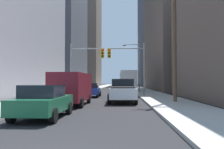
# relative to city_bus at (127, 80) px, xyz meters

# --- Properties ---
(sidewalk_left) EXTENTS (3.79, 160.00, 0.15)m
(sidewalk_left) POSITION_rel_city_bus_xyz_m (-7.92, 13.75, -1.85)
(sidewalk_left) COLOR #9E9E99
(sidewalk_left) RESTS_ON ground
(sidewalk_right) EXTENTS (3.79, 160.00, 0.15)m
(sidewalk_right) POSITION_rel_city_bus_xyz_m (2.89, 13.75, -1.85)
(sidewalk_right) COLOR #9E9E99
(sidewalk_right) RESTS_ON ground
(city_bus) EXTENTS (2.77, 11.55, 3.40)m
(city_bus) POSITION_rel_city_bus_xyz_m (0.00, 0.00, 0.00)
(city_bus) COLOR silver
(city_bus) RESTS_ON ground
(pickup_truck_white) EXTENTS (2.20, 5.44, 1.90)m
(pickup_truck_white) POSITION_rel_city_bus_xyz_m (-0.79, -21.14, -1.00)
(pickup_truck_white) COLOR white
(pickup_truck_white) RESTS_ON ground
(cargo_van_maroon) EXTENTS (2.16, 5.25, 2.26)m
(cargo_van_maroon) POSITION_rel_city_bus_xyz_m (-4.38, -23.80, -0.64)
(cargo_van_maroon) COLOR maroon
(cargo_van_maroon) RESTS_ON ground
(sedan_green) EXTENTS (1.95, 4.21, 1.52)m
(sedan_green) POSITION_rel_city_bus_xyz_m (-4.40, -29.65, -1.16)
(sedan_green) COLOR #195938
(sedan_green) RESTS_ON ground
(sedan_blue) EXTENTS (1.95, 4.25, 1.52)m
(sedan_blue) POSITION_rel_city_bus_xyz_m (-4.27, -14.74, -1.16)
(sedan_blue) COLOR navy
(sedan_blue) RESTS_ON ground
(sedan_beige) EXTENTS (1.95, 4.24, 1.52)m
(sedan_beige) POSITION_rel_city_bus_xyz_m (-0.77, -14.05, -1.16)
(sedan_beige) COLOR #C6B793
(sedan_beige) RESTS_ON ground
(traffic_signal_near_left) EXTENTS (3.85, 0.44, 6.00)m
(traffic_signal_near_left) POSITION_rel_city_bus_xyz_m (-4.99, -14.11, 2.12)
(traffic_signal_near_left) COLOR gray
(traffic_signal_near_left) RESTS_ON ground
(traffic_signal_near_right) EXTENTS (4.18, 0.44, 6.00)m
(traffic_signal_near_right) POSITION_rel_city_bus_xyz_m (-0.20, -14.11, 2.13)
(traffic_signal_near_right) COLOR gray
(traffic_signal_near_right) RESTS_ON ground
(utility_pole_right) EXTENTS (2.20, 0.28, 10.17)m
(utility_pole_right) POSITION_rel_city_bus_xyz_m (3.27, -21.88, 3.43)
(utility_pole_right) COLOR brown
(utility_pole_right) RESTS_ON ground
(street_lamp_right) EXTENTS (2.61, 0.32, 7.50)m
(street_lamp_right) POSITION_rel_city_bus_xyz_m (1.27, -4.88, 2.63)
(street_lamp_right) COLOR gray
(street_lamp_right) RESTS_ON ground
(building_left_mid_office) EXTENTS (16.64, 19.75, 31.83)m
(building_left_mid_office) POSITION_rel_city_bus_xyz_m (-18.66, 12.23, 13.98)
(building_left_mid_office) COLOR #4C515B
(building_left_mid_office) RESTS_ON ground
(building_left_far_tower) EXTENTS (25.54, 21.24, 64.04)m
(building_left_far_tower) POSITION_rel_city_bus_xyz_m (-23.15, 53.92, 30.09)
(building_left_far_tower) COLOR #66564C
(building_left_far_tower) RESTS_ON ground
(building_right_mid_block) EXTENTS (18.90, 29.81, 24.44)m
(building_right_mid_block) POSITION_rel_city_bus_xyz_m (14.65, 9.47, 10.29)
(building_right_mid_block) COLOR #66564C
(building_right_mid_block) RESTS_ON ground
(building_right_far_highrise) EXTENTS (25.50, 19.02, 45.80)m
(building_right_far_highrise) POSITION_rel_city_bus_xyz_m (18.73, 56.16, 20.97)
(building_right_far_highrise) COLOR #4C515B
(building_right_far_highrise) RESTS_ON ground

